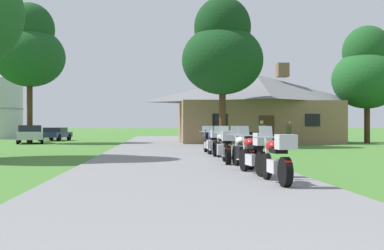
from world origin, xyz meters
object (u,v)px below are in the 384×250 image
(tree_right_of_lodge, at_px, (367,71))
(metal_silo_distant, at_px, (2,104))
(motorcycle_blue_farthest_in_row, at_px, (208,141))
(bystander_olive_shirt_near_lodge, at_px, (289,132))
(motorcycle_red_nearest_to_camera, at_px, (277,159))
(parked_silver_suv_far_left, at_px, (30,133))
(tree_left_far, at_px, (30,49))
(parked_navy_sedan_far_left, at_px, (55,134))
(motorcycle_blue_sixth_in_row, at_px, (214,143))
(tree_by_lodge_front, at_px, (222,51))
(motorcycle_red_second_in_row, at_px, (254,153))
(motorcycle_silver_fifth_in_row, at_px, (223,145))
(bystander_olive_shirt_beside_signpost, at_px, (262,132))
(motorcycle_orange_fourth_in_row, at_px, (227,148))
(motorcycle_white_third_in_row, at_px, (245,150))

(tree_right_of_lodge, bearing_deg, metal_silo_distant, 155.81)
(motorcycle_blue_farthest_in_row, height_order, bystander_olive_shirt_near_lodge, bystander_olive_shirt_near_lodge)
(bystander_olive_shirt_near_lodge, bearing_deg, metal_silo_distant, -152.57)
(motorcycle_red_nearest_to_camera, bearing_deg, parked_silver_suv_far_left, 111.85)
(tree_left_far, relative_size, parked_navy_sedan_far_left, 2.46)
(motorcycle_blue_sixth_in_row, distance_m, tree_left_far, 22.24)
(tree_by_lodge_front, bearing_deg, motorcycle_blue_farthest_in_row, -102.52)
(motorcycle_red_second_in_row, height_order, motorcycle_blue_sixth_in_row, same)
(motorcycle_blue_sixth_in_row, xyz_separation_m, tree_right_of_lodge, (13.92, 15.58, 5.02))
(motorcycle_silver_fifth_in_row, bearing_deg, parked_silver_suv_far_left, 119.69)
(motorcycle_blue_farthest_in_row, xyz_separation_m, parked_navy_sedan_far_left, (-11.68, 21.48, 0.02))
(tree_by_lodge_front, height_order, parked_silver_suv_far_left, tree_by_lodge_front)
(motorcycle_red_second_in_row, distance_m, motorcycle_blue_farthest_in_row, 10.01)
(motorcycle_blue_sixth_in_row, relative_size, parked_silver_suv_far_left, 0.43)
(parked_navy_sedan_far_left, bearing_deg, tree_by_lodge_front, -35.47)
(motorcycle_blue_farthest_in_row, distance_m, metal_silo_distant, 33.77)
(bystander_olive_shirt_beside_signpost, distance_m, tree_by_lodge_front, 5.95)
(motorcycle_blue_farthest_in_row, bearing_deg, bystander_olive_shirt_beside_signpost, 57.64)
(metal_silo_distant, bearing_deg, bystander_olive_shirt_beside_signpost, -43.11)
(motorcycle_silver_fifth_in_row, xyz_separation_m, bystander_olive_shirt_near_lodge, (6.38, 13.19, 0.33))
(motorcycle_red_nearest_to_camera, xyz_separation_m, tree_left_far, (-12.59, 27.32, 6.72))
(motorcycle_red_second_in_row, distance_m, motorcycle_silver_fifth_in_row, 6.09)
(motorcycle_silver_fifth_in_row, bearing_deg, bystander_olive_shirt_beside_signpost, 66.41)
(motorcycle_orange_fourth_in_row, bearing_deg, bystander_olive_shirt_beside_signpost, 75.55)
(motorcycle_red_nearest_to_camera, distance_m, motorcycle_silver_fifth_in_row, 8.18)
(motorcycle_blue_sixth_in_row, distance_m, tree_by_lodge_front, 11.87)
(motorcycle_orange_fourth_in_row, relative_size, motorcycle_blue_sixth_in_row, 1.00)
(motorcycle_blue_farthest_in_row, xyz_separation_m, tree_left_far, (-12.31, 15.21, 6.72))
(motorcycle_orange_fourth_in_row, bearing_deg, motorcycle_red_nearest_to_camera, -84.16)
(motorcycle_silver_fifth_in_row, relative_size, tree_by_lodge_front, 0.21)
(motorcycle_orange_fourth_in_row, xyz_separation_m, parked_navy_sedan_far_left, (-11.67, 27.79, 0.03))
(motorcycle_red_nearest_to_camera, relative_size, parked_silver_suv_far_left, 0.43)
(tree_by_lodge_front, xyz_separation_m, tree_right_of_lodge, (12.12, 5.30, -0.64))
(motorcycle_blue_sixth_in_row, bearing_deg, motorcycle_silver_fifth_in_row, -89.92)
(motorcycle_blue_farthest_in_row, height_order, tree_by_lodge_front, tree_by_lodge_front)
(motorcycle_silver_fifth_in_row, bearing_deg, metal_silo_distant, 116.66)
(motorcycle_blue_farthest_in_row, distance_m, tree_by_lodge_front, 10.17)
(motorcycle_white_third_in_row, relative_size, motorcycle_blue_sixth_in_row, 1.00)
(parked_navy_sedan_far_left, bearing_deg, tree_right_of_lodge, -8.26)
(motorcycle_blue_farthest_in_row, distance_m, parked_navy_sedan_far_left, 24.45)
(motorcycle_orange_fourth_in_row, height_order, motorcycle_blue_farthest_in_row, same)
(motorcycle_silver_fifth_in_row, bearing_deg, tree_left_far, 119.58)
(motorcycle_red_second_in_row, xyz_separation_m, bystander_olive_shirt_beside_signpost, (3.95, 16.97, 0.33))
(motorcycle_orange_fourth_in_row, xyz_separation_m, tree_by_lodge_front, (1.84, 14.56, 5.67))
(motorcycle_blue_sixth_in_row, bearing_deg, bystander_olive_shirt_beside_signpost, 61.60)
(tree_right_of_lodge, height_order, parked_navy_sedan_far_left, tree_right_of_lodge)
(parked_navy_sedan_far_left, bearing_deg, motorcycle_silver_fifth_in_row, -56.08)
(motorcycle_white_third_in_row, xyz_separation_m, motorcycle_blue_farthest_in_row, (-0.29, 8.16, 0.01))
(tree_right_of_lodge, distance_m, parked_silver_suv_far_left, 26.61)
(tree_left_far, bearing_deg, bystander_olive_shirt_near_lodge, -17.50)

